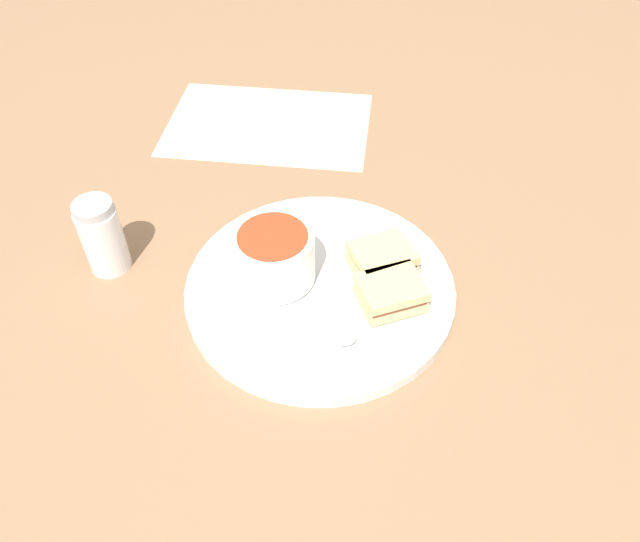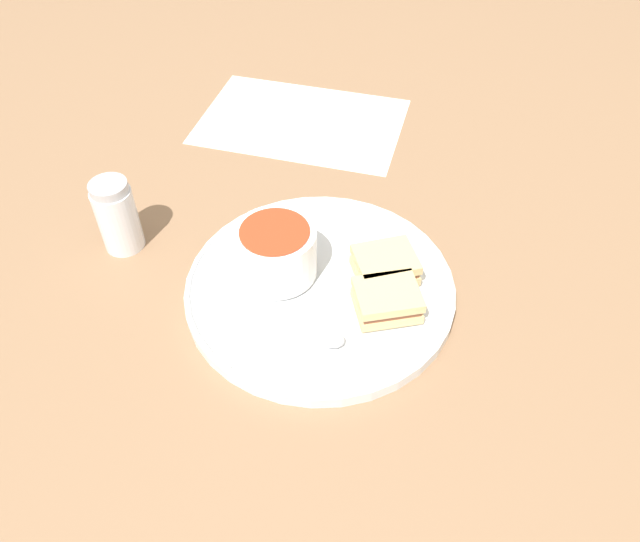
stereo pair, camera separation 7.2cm
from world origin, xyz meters
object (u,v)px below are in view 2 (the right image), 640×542
Objects in this scene: soup_bowl at (276,251)px; sandwich_half_near at (387,300)px; sandwich_half_far at (385,265)px; spoon at (321,336)px; salt_shaker at (117,216)px.

sandwich_half_near is (0.00, -0.14, -0.02)m from soup_bowl.
sandwich_half_near is 0.05m from sandwich_half_far.
soup_bowl reaches higher than spoon.
spoon is (-0.07, -0.09, -0.03)m from soup_bowl.
spoon is 0.30m from salt_shaker.
salt_shaker is at bearing 97.19° from soup_bowl.
salt_shaker reaches higher than spoon.
spoon is 0.12m from sandwich_half_far.
soup_bowl is 0.13m from sandwich_half_far.
soup_bowl is 0.84× the size of spoon.
sandwich_half_near reaches higher than spoon.
sandwich_half_far is at bearing 23.75° from sandwich_half_near.
sandwich_half_far is (0.05, 0.02, 0.00)m from sandwich_half_near.
sandwich_half_far is at bearing -66.40° from soup_bowl.
sandwich_half_near is 0.92× the size of salt_shaker.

